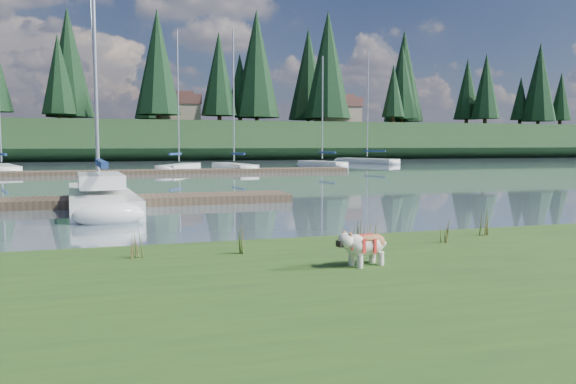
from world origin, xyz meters
name	(u,v)px	position (x,y,z in m)	size (l,w,h in m)	color
ground	(151,174)	(0.00, 30.00, 0.00)	(200.00, 200.00, 0.00)	slate
bank	(319,320)	(0.00, -6.00, 0.17)	(60.00, 9.00, 0.35)	#2B4C19
ridge	(135,142)	(0.00, 73.00, 2.50)	(200.00, 20.00, 5.00)	#1A3218
bulldog	(365,244)	(1.38, -4.23, 0.68)	(0.90, 0.49, 0.53)	silver
sailboat_main	(99,193)	(-2.91, 9.40, 0.42)	(2.79, 10.20, 14.36)	silver
dock_near	(66,202)	(-4.00, 9.00, 0.15)	(16.00, 2.00, 0.30)	#4C3D2C
dock_far	(179,171)	(2.00, 30.00, 0.15)	(26.00, 2.20, 0.30)	#4C3D2C
sailboat_bg_1	(1,168)	(-11.09, 36.33, 0.33)	(4.26, 9.03, 13.18)	silver
sailboat_bg_2	(182,167)	(2.66, 34.15, 0.33)	(4.51, 7.33, 11.22)	silver
sailboat_bg_3	(231,166)	(6.70, 34.05, 0.32)	(2.79, 7.90, 11.42)	silver
sailboat_bg_4	(318,164)	(15.82, 38.04, 0.33)	(3.19, 7.07, 10.37)	silver
sailboat_bg_5	(362,161)	(23.84, 45.95, 0.32)	(5.13, 8.80, 12.54)	silver
weed_0	(243,238)	(-0.19, -2.78, 0.60)	(0.17, 0.14, 0.61)	#475B23
weed_1	(360,232)	(2.03, -2.57, 0.58)	(0.17, 0.14, 0.56)	#475B23
weed_2	(445,230)	(3.65, -2.83, 0.58)	(0.17, 0.14, 0.55)	#475B23
weed_3	(138,241)	(-1.89, -2.64, 0.62)	(0.17, 0.14, 0.65)	#475B23
weed_4	(370,233)	(2.28, -2.49, 0.53)	(0.17, 0.14, 0.43)	#475B23
weed_5	(486,221)	(4.86, -2.36, 0.64)	(0.17, 0.14, 0.69)	#475B23
mud_lip	(240,256)	(0.00, -1.60, 0.07)	(60.00, 0.50, 0.14)	#33281C
conifer_3	(58,74)	(-10.00, 72.00, 11.74)	(4.84, 4.84, 12.25)	#382619
conifer_4	(158,62)	(3.00, 66.00, 13.09)	(6.16, 6.16, 15.10)	#382619
conifer_5	(240,85)	(15.00, 70.00, 10.83)	(3.96, 3.96, 10.35)	#382619
conifer_6	(328,65)	(28.00, 68.00, 13.99)	(7.04, 7.04, 17.00)	#382619
conifer_7	(402,82)	(42.00, 71.00, 12.19)	(5.28, 5.28, 13.20)	#382619
conifer_8	(486,86)	(55.00, 67.00, 11.51)	(4.62, 4.62, 11.77)	#382619
conifer_9	(539,82)	(68.00, 70.00, 12.87)	(5.94, 5.94, 14.62)	#382619
house_1	(178,108)	(6.00, 71.00, 7.31)	(6.30, 5.30, 4.65)	gray
house_2	(337,110)	(30.00, 69.00, 7.31)	(6.30, 5.30, 4.65)	gray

